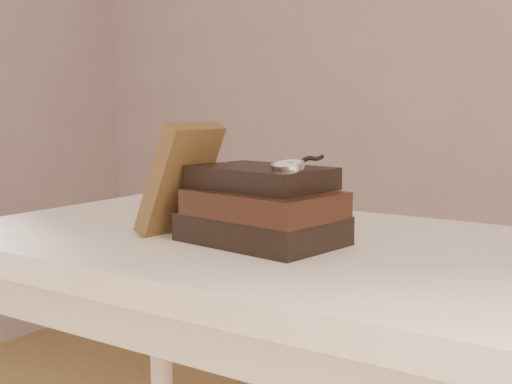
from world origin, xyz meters
The scene contains 5 objects.
table centered at (0.00, 0.35, 0.66)m, with size 1.00×0.60×0.75m.
book_stack centered at (0.02, 0.30, 0.80)m, with size 0.25×0.19×0.11m.
journal centered at (-0.12, 0.28, 0.84)m, with size 0.03×0.11×0.18m, color #3B2A16.
pocket_watch centered at (0.08, 0.29, 0.87)m, with size 0.05×0.15×0.02m.
eyeglasses centered at (-0.05, 0.39, 0.81)m, with size 0.11×0.12×0.05m.
Camera 1 is at (0.56, -0.52, 0.96)m, focal length 47.47 mm.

